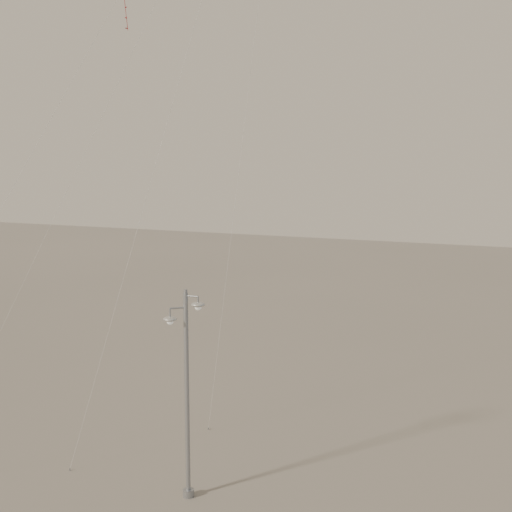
% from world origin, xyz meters
% --- Properties ---
extents(street_lamp, '(1.49, 0.91, 8.26)m').
position_xyz_m(street_lamp, '(0.19, 2.46, 4.41)').
color(street_lamp, gray).
rests_on(street_lamp, ground).
extents(kite_3, '(6.48, 11.67, 20.85)m').
position_xyz_m(kite_3, '(-6.92, 5.22, 15.60)').
color(kite_3, maroon).
rests_on(kite_3, ground).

